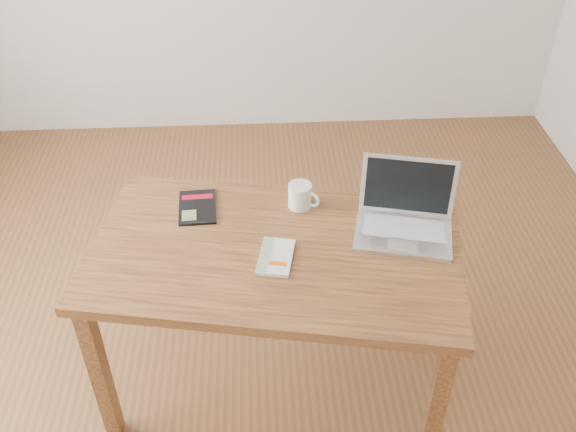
{
  "coord_description": "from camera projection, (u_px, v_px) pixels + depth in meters",
  "views": [
    {
      "loc": [
        0.03,
        -1.9,
        2.27
      ],
      "look_at": [
        0.13,
        -0.11,
        0.85
      ],
      "focal_mm": 40.0,
      "sensor_mm": 36.0,
      "label": 1
    }
  ],
  "objects": [
    {
      "name": "white_guidebook",
      "position": [
        276.0,
        257.0,
        2.25
      ],
      "size": [
        0.15,
        0.21,
        0.02
      ],
      "rotation": [
        0.0,
        0.0,
        -0.19
      ],
      "color": "beige",
      "rests_on": "desk"
    },
    {
      "name": "black_guidebook",
      "position": [
        197.0,
        207.0,
        2.48
      ],
      "size": [
        0.15,
        0.22,
        0.01
      ],
      "rotation": [
        0.0,
        0.0,
        0.06
      ],
      "color": "black",
      "rests_on": "desk"
    },
    {
      "name": "laptop",
      "position": [
        405.0,
        217.0,
        2.35
      ],
      "size": [
        0.4,
        0.35,
        0.25
      ],
      "rotation": [
        0.0,
        0.0,
        -0.23
      ],
      "color": "silver",
      "rests_on": "desk"
    },
    {
      "name": "desk",
      "position": [
        275.0,
        267.0,
        2.35
      ],
      "size": [
        1.44,
        0.99,
        0.75
      ],
      "rotation": [
        0.0,
        0.0,
        -0.18
      ],
      "color": "brown",
      "rests_on": "ground"
    },
    {
      "name": "room",
      "position": [
        224.0,
        72.0,
        2.05
      ],
      "size": [
        4.04,
        4.04,
        2.7
      ],
      "color": "brown",
      "rests_on": "ground"
    },
    {
      "name": "coffee_mug",
      "position": [
        301.0,
        195.0,
        2.46
      ],
      "size": [
        0.12,
        0.1,
        0.1
      ],
      "rotation": [
        0.0,
        0.0,
        -0.58
      ],
      "color": "white",
      "rests_on": "desk"
    }
  ]
}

